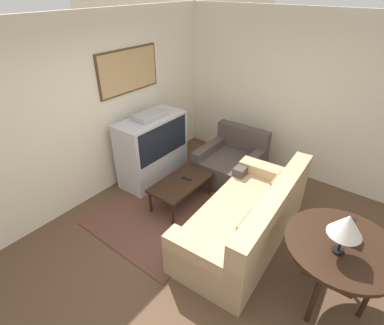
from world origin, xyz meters
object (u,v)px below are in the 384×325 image
Objects in this scene: couch at (247,221)px; coffee_table at (181,184)px; tv at (152,149)px; console_table at (342,250)px; armchair at (231,164)px; table_lamp at (347,225)px; mantel_clock at (348,228)px.

couch is 2.21× the size of coffee_table.
console_table is at bearing -99.97° from tv.
table_lamp reaches higher than armchair.
console_table is 6.10× the size of mantel_clock.
couch is 2.17× the size of armchair.
mantel_clock is (0.28, -0.00, -0.24)m from table_lamp.
console_table is (-0.23, -1.13, 0.42)m from couch.
tv is at bearing 77.72° from table_lamp.
couch is 12.12× the size of mantel_clock.
mantel_clock is (0.15, 0.02, 0.16)m from console_table.
armchair is 2.66m from table_lamp.
table_lamp is (-1.48, -2.04, 0.86)m from armchair.
mantel_clock is (-0.14, -2.28, 0.54)m from coffee_table.
armchair is 2.51m from console_table.
table_lamp reaches higher than tv.
coffee_table is at bearing -96.59° from couch.
armchair is at bearing 56.60° from console_table.
couch is at bearing 78.34° from console_table.
mantel_clock is (-0.40, -3.11, 0.32)m from tv.
tv is 3.23m from table_lamp.
armchair is 2.45m from mantel_clock.
armchair is 0.92× the size of console_table.
mantel_clock is at bearing -97.36° from tv.
tv is at bearing -144.24° from armchair.
table_lamp is (-0.68, -3.11, 0.56)m from tv.
console_table is at bearing -9.91° from table_lamp.
table_lamp is at bearing 68.28° from couch.
tv is 1.12× the size of console_table.
tv is 1.38m from armchair.
couch is at bearing -99.01° from tv.
couch is 1.46m from armchair.
armchair is at bearing 53.92° from table_lamp.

